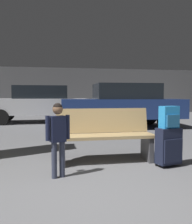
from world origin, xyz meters
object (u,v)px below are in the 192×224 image
Objects in this scene: bench at (105,135)px; parked_car_near at (122,104)px; backpack_bright at (169,117)px; parked_car_far at (38,103)px; child at (58,132)px; suitcase at (169,146)px.

bench is 0.39× the size of parked_car_near.
backpack_bright is (0.91, -0.47, 0.33)m from bench.
bench is at bearing -78.05° from parked_car_far.
backpack_bright is 0.08× the size of parked_car_near.
child is 0.24× the size of parked_car_far.
bench is at bearing 40.84° from child.
child is at bearing -172.73° from backpack_bright.
child is (-1.72, -0.22, 0.30)m from suitcase.
suitcase is 7.41m from parked_car_far.
parked_car_near is (0.65, 4.70, 0.48)m from suitcase.
bench is 1.59× the size of child.
parked_car_near is (0.65, 4.70, 0.03)m from backpack_bright.
backpack_bright reaches higher than suitcase.
parked_car_far reaches higher than child.
backpack_bright is (-0.00, -0.00, 0.45)m from suitcase.
suitcase is 0.60× the size of child.
backpack_bright reaches higher than bench.
bench is 2.65× the size of suitcase.
backpack_bright is at bearing -27.34° from bench.
suitcase is at bearing -27.32° from bench.
backpack_bright is at bearing -71.87° from parked_car_far.
bench reaches higher than suitcase.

